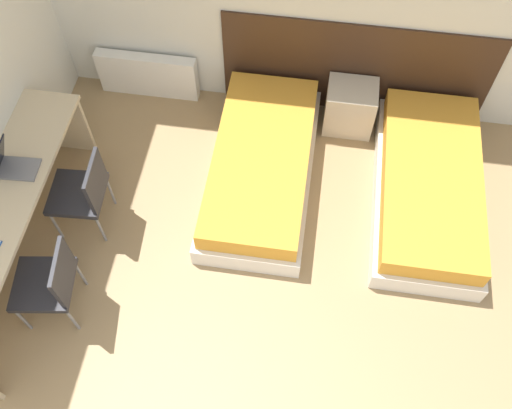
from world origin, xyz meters
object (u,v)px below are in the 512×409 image
object	(u,v)px
nightstand	(350,107)
chair_near_laptop	(83,191)
bed_near_door	(428,186)
laptop	(12,164)
bed_near_window	(261,166)
chair_near_notebook	(49,282)

from	to	relation	value
nightstand	chair_near_laptop	size ratio (longest dim) A/B	0.61
bed_near_door	laptop	bearing A→B (deg)	-168.20
bed_near_window	laptop	xyz separation A→B (m)	(-1.87, -0.71, 0.62)
bed_near_door	laptop	distance (m)	3.50
chair_near_notebook	laptop	bearing A→B (deg)	112.78
laptop	chair_near_laptop	bearing A→B (deg)	1.84
nightstand	chair_near_laptop	world-z (taller)	chair_near_laptop
bed_near_door	chair_near_notebook	xyz separation A→B (m)	(-2.90, -1.49, 0.28)
bed_near_window	nightstand	distance (m)	1.08
chair_near_laptop	nightstand	bearing A→B (deg)	30.17
laptop	nightstand	bearing A→B (deg)	26.37
nightstand	bed_near_window	bearing A→B (deg)	-134.03
chair_near_laptop	bed_near_window	bearing A→B (deg)	21.73
bed_near_window	chair_near_laptop	bearing A→B (deg)	-154.61
bed_near_door	nightstand	world-z (taller)	nightstand
chair_near_laptop	laptop	world-z (taller)	laptop
bed_near_window	bed_near_door	bearing A→B (deg)	0.00
bed_near_window	bed_near_door	world-z (taller)	same
bed_near_window	bed_near_door	size ratio (longest dim) A/B	1.00
chair_near_laptop	chair_near_notebook	size ratio (longest dim) A/B	1.00
nightstand	laptop	xyz separation A→B (m)	(-2.62, -1.48, 0.56)
bed_near_window	nightstand	xyz separation A→B (m)	(0.75, 0.78, 0.06)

